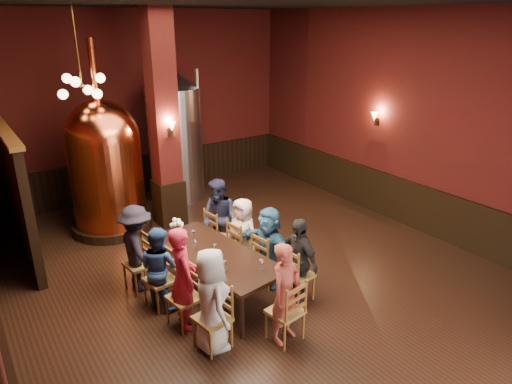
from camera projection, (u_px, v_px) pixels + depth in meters
room at (251, 151)px, 7.39m from camera, size 10.00×10.02×4.50m
wainscot_right at (400, 200)px, 10.10m from camera, size 0.08×9.90×1.00m
wainscot_back at (145, 173)px, 11.83m from camera, size 7.90×0.08×1.00m
column at (164, 123)px, 9.38m from camera, size 0.58×0.58×4.50m
partition at (15, 193)px, 8.53m from camera, size 0.22×3.50×2.40m
pendant_cluster at (82, 86)px, 8.37m from camera, size 0.90×0.90×1.70m
sconce_wall at (377, 118)px, 10.08m from camera, size 0.20×0.20×0.36m
sconce_column at (170, 128)px, 9.17m from camera, size 0.20×0.20×0.36m
dining_table at (216, 256)px, 7.31m from camera, size 1.32×2.52×0.75m
chair_0 at (212, 318)px, 6.17m from camera, size 0.52×0.52×0.92m
person_0 at (211, 300)px, 6.07m from camera, size 0.57×0.79×1.49m
chair_1 at (184, 297)px, 6.63m from camera, size 0.52×0.52×0.92m
person_1 at (183, 278)px, 6.51m from camera, size 0.46×0.63×1.58m
chair_2 at (160, 280)px, 7.09m from camera, size 0.52×0.52×0.92m
person_2 at (159, 268)px, 7.01m from camera, size 0.54×0.73×1.34m
chair_3 at (139, 264)px, 7.55m from camera, size 0.52×0.52×0.92m
person_3 at (137, 248)px, 7.45m from camera, size 0.57×0.97×1.49m
chair_4 at (298, 274)px, 7.24m from camera, size 0.52×0.52×0.92m
person_4 at (298, 260)px, 7.15m from camera, size 0.37×0.84×1.42m
chair_5 at (268, 259)px, 7.70m from camera, size 0.52×0.52×0.92m
person_5 at (269, 246)px, 7.62m from camera, size 0.57×1.33×1.39m
chair_6 at (243, 245)px, 8.16m from camera, size 0.52×0.52×0.92m
person_6 at (243, 235)px, 8.08m from camera, size 0.60×0.75×1.35m
chair_7 at (220, 233)px, 8.62m from camera, size 0.52×0.52×0.92m
person_7 at (219, 219)px, 8.51m from camera, size 0.57×0.81×1.52m
chair_8 at (285, 311)px, 6.33m from camera, size 0.52×0.52×0.92m
person_8 at (286, 293)px, 6.22m from camera, size 0.62×0.49×1.49m
copper_kettle at (105, 165)px, 9.39m from camera, size 1.67×1.67×3.93m
steel_vessel at (175, 136)px, 11.11m from camera, size 1.65×1.65×3.19m
rose_vase at (178, 226)px, 7.64m from camera, size 0.23×0.23×0.39m
wine_glass_0 at (225, 266)px, 6.72m from camera, size 0.07×0.07×0.17m
wine_glass_1 at (184, 237)px, 7.64m from camera, size 0.07×0.07×0.17m
wine_glass_2 at (215, 249)px, 7.22m from camera, size 0.07×0.07×0.17m
wine_glass_3 at (196, 246)px, 7.33m from camera, size 0.07×0.07×0.17m
wine_glass_4 at (194, 235)px, 7.70m from camera, size 0.07×0.07×0.17m
wine_glass_5 at (186, 236)px, 7.68m from camera, size 0.07×0.07×0.17m
wine_glass_6 at (262, 265)px, 6.76m from camera, size 0.07×0.07×0.17m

